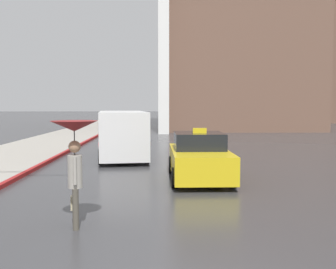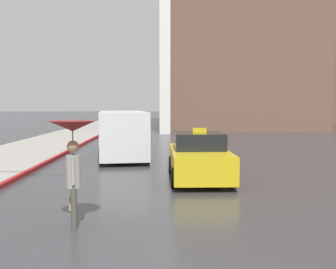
{
  "view_description": "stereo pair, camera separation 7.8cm",
  "coord_description": "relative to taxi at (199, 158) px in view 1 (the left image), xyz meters",
  "views": [
    {
      "loc": [
        0.03,
        -4.37,
        2.42
      ],
      "look_at": [
        0.43,
        9.29,
        1.4
      ],
      "focal_mm": 42.0,
      "sensor_mm": 36.0,
      "label": 1
    },
    {
      "loc": [
        0.1,
        -4.37,
        2.42
      ],
      "look_at": [
        0.43,
        9.29,
        1.4
      ],
      "focal_mm": 42.0,
      "sensor_mm": 36.0,
      "label": 2
    }
  ],
  "objects": [
    {
      "name": "ambulance_van",
      "position": [
        -2.95,
        5.13,
        0.49
      ],
      "size": [
        2.63,
        5.51,
        2.14
      ],
      "rotation": [
        0.0,
        0.0,
        3.26
      ],
      "color": "silver",
      "rests_on": "ground_plane"
    },
    {
      "name": "pedestrian_with_umbrella",
      "position": [
        -2.99,
        -5.06,
        0.94
      ],
      "size": [
        0.91,
        0.91,
        2.12
      ],
      "rotation": [
        0.0,
        0.0,
        1.77
      ],
      "color": "#4C473D",
      "rests_on": "ground_plane"
    },
    {
      "name": "taxi",
      "position": [
        0.0,
        0.0,
        0.0
      ],
      "size": [
        1.91,
        4.1,
        1.68
      ],
      "rotation": [
        0.0,
        0.0,
        3.14
      ],
      "color": "gold",
      "rests_on": "ground_plane"
    }
  ]
}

